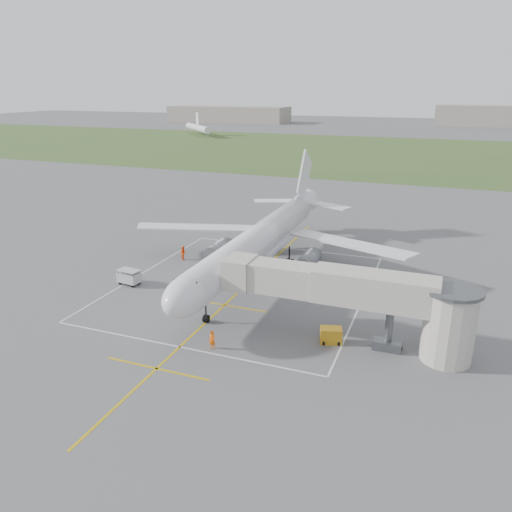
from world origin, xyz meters
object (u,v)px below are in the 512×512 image
at_px(airliner, 259,240).
at_px(baggage_cart, 129,277).
at_px(jet_bridge, 366,298).
at_px(ramp_worker_nose, 212,340).
at_px(gpu_unit, 331,335).
at_px(ramp_worker_wing, 183,253).

relative_size(airliner, baggage_cart, 16.42).
relative_size(jet_bridge, ramp_worker_nose, 13.16).
relative_size(gpu_unit, baggage_cart, 0.80).
xyz_separation_m(jet_bridge, baggage_cart, (-29.08, 4.93, -3.80)).
bearing_deg(ramp_worker_wing, jet_bridge, -169.36).
xyz_separation_m(airliner, jet_bridge, (15.72, -14.25, 0.35)).
bearing_deg(ramp_worker_wing, ramp_worker_nose, 164.82).
relative_size(airliner, ramp_worker_nose, 26.30).
xyz_separation_m(airliner, gpu_unit, (12.87, -14.85, -3.66)).
bearing_deg(baggage_cart, gpu_unit, -4.47).
height_order(gpu_unit, baggage_cart, baggage_cart).
bearing_deg(gpu_unit, ramp_worker_nose, -169.74).
distance_m(gpu_unit, baggage_cart, 26.81).
distance_m(jet_bridge, gpu_unit, 4.95).
distance_m(airliner, jet_bridge, 21.22).
distance_m(jet_bridge, ramp_worker_nose, 14.48).
height_order(jet_bridge, baggage_cart, jet_bridge).
relative_size(gpu_unit, ramp_worker_wing, 1.19).
bearing_deg(jet_bridge, gpu_unit, -168.05).
height_order(baggage_cart, ramp_worker_nose, baggage_cart).
bearing_deg(ramp_worker_wing, gpu_unit, -173.12).
bearing_deg(jet_bridge, ramp_worker_nose, -156.14).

